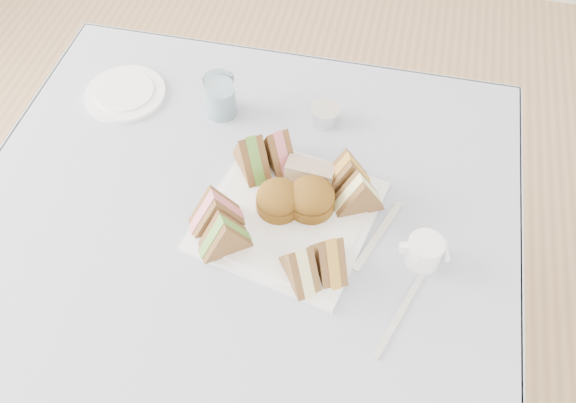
% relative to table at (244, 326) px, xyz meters
% --- Properties ---
extents(floor, '(4.00, 4.00, 0.00)m').
position_rel_table_xyz_m(floor, '(0.00, 0.00, -0.37)').
color(floor, '#9E7751').
rests_on(floor, ground).
extents(table, '(0.90, 0.90, 0.74)m').
position_rel_table_xyz_m(table, '(0.00, 0.00, 0.00)').
color(table, brown).
rests_on(table, floor).
extents(tablecloth, '(1.02, 1.02, 0.01)m').
position_rel_table_xyz_m(tablecloth, '(0.00, 0.00, 0.37)').
color(tablecloth, '#B1B9C3').
rests_on(tablecloth, table).
extents(serving_plate, '(0.35, 0.35, 0.01)m').
position_rel_table_xyz_m(serving_plate, '(0.09, 0.06, 0.38)').
color(serving_plate, white).
rests_on(serving_plate, tablecloth).
extents(sandwich_fl_a, '(0.11, 0.09, 0.09)m').
position_rel_table_xyz_m(sandwich_fl_a, '(-0.03, 0.01, 0.43)').
color(sandwich_fl_a, brown).
rests_on(sandwich_fl_a, serving_plate).
extents(sandwich_fl_b, '(0.10, 0.09, 0.08)m').
position_rel_table_xyz_m(sandwich_fl_b, '(-0.00, -0.03, 0.43)').
color(sandwich_fl_b, brown).
rests_on(sandwich_fl_b, serving_plate).
extents(sandwich_fr_a, '(0.08, 0.10, 0.08)m').
position_rel_table_xyz_m(sandwich_fr_a, '(0.18, -0.03, 0.43)').
color(sandwich_fr_a, brown).
rests_on(sandwich_fr_a, serving_plate).
extents(sandwich_fr_b, '(0.09, 0.10, 0.08)m').
position_rel_table_xyz_m(sandwich_fr_b, '(0.14, -0.06, 0.43)').
color(sandwich_fr_b, brown).
rests_on(sandwich_fr_b, serving_plate).
extents(sandwich_bl_a, '(0.10, 0.11, 0.09)m').
position_rel_table_xyz_m(sandwich_bl_a, '(-0.00, 0.15, 0.43)').
color(sandwich_bl_a, brown).
rests_on(sandwich_bl_a, serving_plate).
extents(sandwich_bl_b, '(0.09, 0.10, 0.08)m').
position_rel_table_xyz_m(sandwich_bl_b, '(0.04, 0.18, 0.43)').
color(sandwich_bl_b, brown).
rests_on(sandwich_bl_b, serving_plate).
extents(sandwich_br_a, '(0.10, 0.08, 0.08)m').
position_rel_table_xyz_m(sandwich_br_a, '(0.21, 0.11, 0.43)').
color(sandwich_br_a, brown).
rests_on(sandwich_br_a, serving_plate).
extents(sandwich_br_b, '(0.10, 0.08, 0.08)m').
position_rel_table_xyz_m(sandwich_br_b, '(0.18, 0.15, 0.43)').
color(sandwich_br_b, brown).
rests_on(sandwich_br_b, serving_plate).
extents(scone_left, '(0.10, 0.10, 0.06)m').
position_rel_table_xyz_m(scone_left, '(0.07, 0.07, 0.42)').
color(scone_left, brown).
rests_on(scone_left, serving_plate).
extents(scone_right, '(0.09, 0.09, 0.06)m').
position_rel_table_xyz_m(scone_right, '(0.13, 0.08, 0.42)').
color(scone_right, brown).
rests_on(scone_right, serving_plate).
extents(pastry_slice, '(0.09, 0.04, 0.04)m').
position_rel_table_xyz_m(pastry_slice, '(0.11, 0.15, 0.41)').
color(pastry_slice, '#DAB685').
rests_on(pastry_slice, serving_plate).
extents(side_plate, '(0.21, 0.21, 0.01)m').
position_rel_table_xyz_m(side_plate, '(-0.32, 0.30, 0.38)').
color(side_plate, white).
rests_on(side_plate, tablecloth).
extents(water_glass, '(0.08, 0.08, 0.09)m').
position_rel_table_xyz_m(water_glass, '(-0.10, 0.29, 0.42)').
color(water_glass, white).
rests_on(water_glass, tablecloth).
extents(tea_strainer, '(0.07, 0.07, 0.03)m').
position_rel_table_xyz_m(tea_strainer, '(0.11, 0.31, 0.39)').
color(tea_strainer, silver).
rests_on(tea_strainer, tablecloth).
extents(knife, '(0.07, 0.16, 0.00)m').
position_rel_table_xyz_m(knife, '(0.26, 0.05, 0.38)').
color(knife, silver).
rests_on(knife, tablecloth).
extents(fork, '(0.07, 0.18, 0.00)m').
position_rel_table_xyz_m(fork, '(0.31, -0.09, 0.38)').
color(fork, silver).
rests_on(fork, tablecloth).
extents(creamer_jug, '(0.07, 0.07, 0.05)m').
position_rel_table_xyz_m(creamer_jug, '(0.34, 0.02, 0.40)').
color(creamer_jug, white).
rests_on(creamer_jug, tablecloth).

